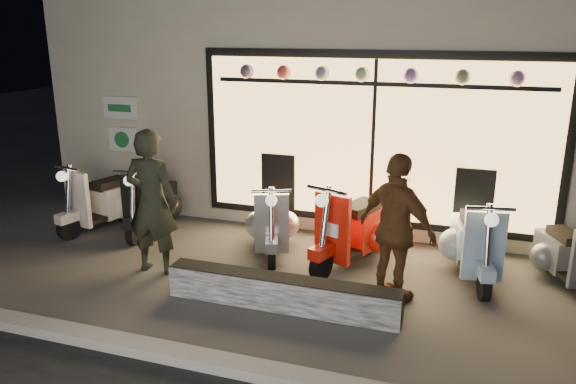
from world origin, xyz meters
name	(u,v)px	position (x,y,z in m)	size (l,w,h in m)	color
ground	(281,282)	(0.00, 0.00, 0.00)	(40.00, 40.00, 0.00)	#383533
kerb	(213,362)	(0.00, -2.00, 0.06)	(40.00, 0.25, 0.12)	slate
shop_building	(362,83)	(0.00, 4.98, 2.10)	(10.20, 6.23, 4.20)	beige
graffiti_barrier	(282,293)	(0.24, -0.65, 0.20)	(2.80, 0.28, 0.40)	black
scooter_silver	(272,221)	(-0.51, 1.09, 0.43)	(0.80, 1.48, 1.07)	black
scooter_red	(357,228)	(0.78, 1.06, 0.47)	(0.91, 1.63, 1.18)	black
scooter_black	(153,202)	(-2.68, 1.33, 0.44)	(0.64, 1.54, 1.09)	black
scooter_cream	(108,200)	(-3.43, 1.18, 0.44)	(0.75, 1.55, 1.10)	black
scooter_blue	(474,241)	(2.35, 1.12, 0.45)	(0.69, 1.57, 1.12)	black
scooter_grey	(565,253)	(3.47, 1.23, 0.38)	(0.75, 1.31, 0.95)	black
man	(152,202)	(-1.73, -0.18, 0.98)	(0.71, 0.47, 1.96)	black
woman	(397,229)	(1.45, -0.02, 0.91)	(1.07, 0.44, 1.82)	brown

